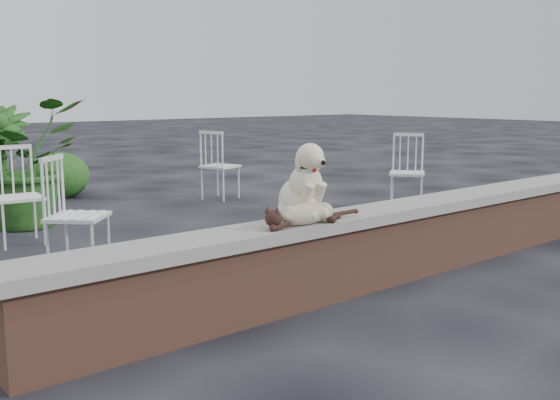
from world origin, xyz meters
TOP-DOWN VIEW (x-y plane):
  - ground at (0.00, 0.00)m, footprint 60.00×60.00m
  - brick_wall at (0.00, 0.00)m, footprint 6.00×0.30m
  - capstone at (0.00, 0.00)m, footprint 6.20×0.40m
  - dog at (-1.00, 0.05)m, footprint 0.39×0.49m
  - cat at (-1.08, -0.10)m, footprint 0.96×0.32m
  - chair_d at (2.40, 1.90)m, footprint 0.79×0.79m
  - chair_b at (-1.94, 3.03)m, footprint 0.61×0.61m
  - chair_a at (-1.88, 1.75)m, footprint 0.79×0.79m
  - chair_e at (1.04, 4.04)m, footprint 0.72×0.72m
  - potted_plant_a at (-1.62, 3.86)m, footprint 1.60×1.52m

SIDE VIEW (x-z plane):
  - ground at x=0.00m, z-range 0.00..0.00m
  - brick_wall at x=0.00m, z-range 0.00..0.50m
  - chair_d at x=2.40m, z-range 0.00..0.94m
  - chair_b at x=-1.94m, z-range 0.00..0.94m
  - chair_a at x=-1.88m, z-range 0.00..0.94m
  - chair_e at x=1.04m, z-range 0.00..0.94m
  - capstone at x=0.00m, z-range 0.50..0.58m
  - cat at x=-1.08m, z-range 0.58..0.74m
  - potted_plant_a at x=-1.62m, z-range 0.00..1.38m
  - dog at x=-1.00m, z-range 0.58..1.12m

